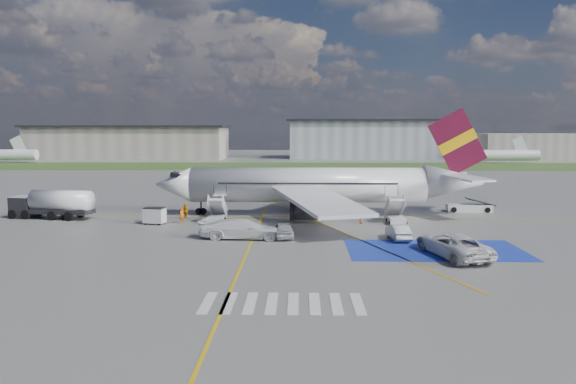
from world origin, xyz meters
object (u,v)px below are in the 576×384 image
(airliner, at_px, (321,185))
(car_silver_b, at_px, (398,232))
(fuel_tanker, at_px, (52,206))
(gpu_cart, at_px, (155,217))
(van_white_b, at_px, (243,226))
(car_silver_a, at_px, (284,230))
(belt_loader, at_px, (469,208))
(van_white_a, at_px, (452,241))

(airliner, bearing_deg, car_silver_b, -65.60)
(fuel_tanker, relative_size, car_silver_b, 2.29)
(gpu_cart, height_order, van_white_b, van_white_b)
(fuel_tanker, bearing_deg, car_silver_a, -11.55)
(car_silver_b, bearing_deg, belt_loader, -128.72)
(belt_loader, height_order, car_silver_a, belt_loader)
(fuel_tanker, distance_m, van_white_a, 41.98)
(fuel_tanker, bearing_deg, airliner, 16.07)
(airliner, xyz_separation_m, car_silver_b, (6.26, -13.80, -2.72))
(airliner, bearing_deg, fuel_tanker, -174.11)
(airliner, relative_size, gpu_cart, 16.10)
(van_white_b, bearing_deg, car_silver_a, -76.48)
(gpu_cart, bearing_deg, belt_loader, 27.27)
(fuel_tanker, distance_m, van_white_b, 24.20)
(gpu_cart, height_order, car_silver_a, gpu_cart)
(gpu_cart, xyz_separation_m, car_silver_b, (23.38, -7.43, -0.10))
(fuel_tanker, height_order, van_white_a, fuel_tanker)
(gpu_cart, xyz_separation_m, belt_loader, (34.61, 9.37, -0.37))
(van_white_a, bearing_deg, gpu_cart, -40.20)
(car_silver_b, height_order, van_white_b, van_white_b)
(van_white_b, bearing_deg, airliner, -24.42)
(airliner, distance_m, belt_loader, 17.99)
(belt_loader, bearing_deg, van_white_b, -143.25)
(van_white_a, relative_size, van_white_b, 1.08)
(van_white_a, bearing_deg, van_white_b, -33.79)
(van_white_a, bearing_deg, car_silver_b, -76.97)
(airliner, height_order, car_silver_a, airliner)
(fuel_tanker, height_order, car_silver_b, fuel_tanker)
(fuel_tanker, xyz_separation_m, belt_loader, (46.55, 6.00, -0.89))
(gpu_cart, bearing_deg, van_white_a, -15.27)
(fuel_tanker, bearing_deg, van_white_a, -13.79)
(belt_loader, height_order, car_silver_b, belt_loader)
(airliner, relative_size, van_white_b, 6.31)
(airliner, xyz_separation_m, van_white_b, (-7.35, -13.68, -2.25))
(car_silver_a, height_order, car_silver_b, car_silver_a)
(fuel_tanker, xyz_separation_m, gpu_cart, (11.94, -3.38, -0.53))
(fuel_tanker, relative_size, gpu_cart, 4.09)
(airliner, bearing_deg, van_white_a, -65.15)
(belt_loader, bearing_deg, van_white_a, -106.69)
(car_silver_a, bearing_deg, belt_loader, -147.06)
(fuel_tanker, distance_m, car_silver_b, 36.95)
(fuel_tanker, bearing_deg, belt_loader, 17.52)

